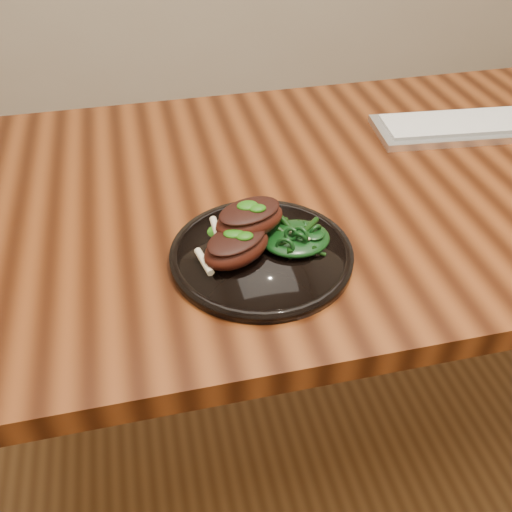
{
  "coord_description": "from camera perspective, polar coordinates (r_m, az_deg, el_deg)",
  "views": [
    {
      "loc": [
        -0.41,
        -0.82,
        1.29
      ],
      "look_at": [
        -0.27,
        -0.21,
        0.78
      ],
      "focal_mm": 40.0,
      "sensor_mm": 36.0,
      "label": 1
    }
  ],
  "objects": [
    {
      "name": "greens_heap",
      "position": [
        0.84,
        4.0,
        2.15
      ],
      "size": [
        0.1,
        0.1,
        0.04
      ],
      "color": "black",
      "rests_on": "plate"
    },
    {
      "name": "lamb_chop_back",
      "position": [
        0.83,
        -0.69,
        3.8
      ],
      "size": [
        0.13,
        0.1,
        0.05
      ],
      "color": "#3D130B",
      "rests_on": "plate"
    },
    {
      "name": "lamb_chop_front",
      "position": [
        0.81,
        -1.99,
        1.03
      ],
      "size": [
        0.13,
        0.12,
        0.05
      ],
      "color": "#3D130B",
      "rests_on": "plate"
    },
    {
      "name": "plate",
      "position": [
        0.84,
        0.55,
        0.16
      ],
      "size": [
        0.27,
        0.27,
        0.02
      ],
      "color": "black",
      "rests_on": "desk"
    },
    {
      "name": "herb_smear",
      "position": [
        0.87,
        -2.49,
        2.64
      ],
      "size": [
        0.08,
        0.05,
        0.0
      ],
      "primitive_type": "ellipsoid",
      "color": "#104607",
      "rests_on": "plate"
    },
    {
      "name": "desk",
      "position": [
        1.1,
        11.13,
        4.35
      ],
      "size": [
        1.6,
        0.8,
        0.75
      ],
      "color": "black",
      "rests_on": "ground"
    },
    {
      "name": "keyboard",
      "position": [
        1.28,
        21.83,
        12.09
      ],
      "size": [
        0.46,
        0.18,
        0.02
      ],
      "color": "silver",
      "rests_on": "desk"
    }
  ]
}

